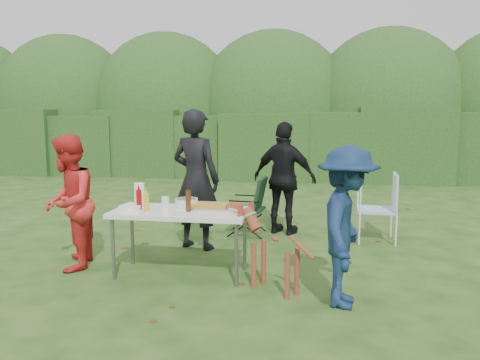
% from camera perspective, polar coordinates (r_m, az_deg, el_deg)
% --- Properties ---
extents(ground, '(80.00, 80.00, 0.00)m').
position_cam_1_polar(ground, '(5.58, -6.56, -11.49)').
color(ground, '#1E4211').
extents(hedge_row, '(22.00, 1.40, 1.70)m').
position_cam_1_polar(hedge_row, '(13.15, 3.00, 3.97)').
color(hedge_row, '#23471C').
rests_on(hedge_row, ground).
extents(shrub_backdrop, '(20.00, 2.60, 3.20)m').
position_cam_1_polar(shrub_backdrop, '(14.71, 3.73, 7.37)').
color(shrub_backdrop, '#3D6628').
rests_on(shrub_backdrop, ground).
extents(folding_table, '(1.50, 0.70, 0.74)m').
position_cam_1_polar(folding_table, '(5.67, -6.71, -3.92)').
color(folding_table, silver).
rests_on(folding_table, ground).
extents(person_cook, '(0.78, 0.63, 1.84)m').
position_cam_1_polar(person_cook, '(6.68, -4.97, 0.06)').
color(person_cook, black).
rests_on(person_cook, ground).
extents(person_red_jacket, '(0.77, 0.89, 1.56)m').
position_cam_1_polar(person_red_jacket, '(6.16, -18.68, -2.42)').
color(person_red_jacket, red).
rests_on(person_red_jacket, ground).
extents(person_black_puffy, '(1.05, 0.70, 1.65)m').
position_cam_1_polar(person_black_puffy, '(7.44, 5.01, 0.18)').
color(person_black_puffy, black).
rests_on(person_black_puffy, ground).
extents(child, '(0.69, 1.05, 1.53)m').
position_cam_1_polar(child, '(4.88, 11.89, -5.14)').
color(child, '#11274A').
rests_on(child, ground).
extents(dog, '(0.93, 0.79, 0.84)m').
position_cam_1_polar(dog, '(5.21, 3.97, -8.04)').
color(dog, brown).
rests_on(dog, ground).
extents(camping_chair, '(0.59, 0.59, 0.86)m').
position_cam_1_polar(camping_chair, '(7.43, 0.77, -2.90)').
color(camping_chair, '#16321C').
rests_on(camping_chair, ground).
extents(lawn_chair, '(0.59, 0.59, 0.96)m').
position_cam_1_polar(lawn_chair, '(7.33, 15.08, -2.93)').
color(lawn_chair, '#568ECA').
rests_on(lawn_chair, ground).
extents(food_tray, '(0.45, 0.30, 0.02)m').
position_cam_1_polar(food_tray, '(5.72, -3.42, -3.11)').
color(food_tray, '#B7B7BA').
rests_on(food_tray, folding_table).
extents(focaccia_bread, '(0.40, 0.26, 0.04)m').
position_cam_1_polar(focaccia_bread, '(5.72, -3.42, -2.84)').
color(focaccia_bread, '#B08129').
rests_on(focaccia_bread, food_tray).
extents(mustard_bottle, '(0.06, 0.06, 0.20)m').
position_cam_1_polar(mustard_bottle, '(5.64, -10.48, -2.49)').
color(mustard_bottle, gold).
rests_on(mustard_bottle, folding_table).
extents(ketchup_bottle, '(0.06, 0.06, 0.22)m').
position_cam_1_polar(ketchup_bottle, '(5.76, -11.27, -2.18)').
color(ketchup_bottle, maroon).
rests_on(ketchup_bottle, folding_table).
extents(beer_bottle, '(0.06, 0.06, 0.24)m').
position_cam_1_polar(beer_bottle, '(5.56, -5.83, -2.33)').
color(beer_bottle, '#47230F').
rests_on(beer_bottle, folding_table).
extents(paper_towel_roll, '(0.12, 0.12, 0.26)m').
position_cam_1_polar(paper_towel_roll, '(5.97, -11.24, -1.59)').
color(paper_towel_roll, white).
rests_on(paper_towel_roll, folding_table).
extents(cup_stack, '(0.08, 0.08, 0.18)m').
position_cam_1_polar(cup_stack, '(5.50, -8.36, -2.83)').
color(cup_stack, white).
rests_on(cup_stack, folding_table).
extents(pasta_bowl, '(0.26, 0.26, 0.10)m').
position_cam_1_polar(pasta_bowl, '(5.81, -6.03, -2.57)').
color(pasta_bowl, silver).
rests_on(pasta_bowl, folding_table).
extents(plate_stack, '(0.24, 0.24, 0.05)m').
position_cam_1_polar(plate_stack, '(5.75, -12.29, -3.09)').
color(plate_stack, white).
rests_on(plate_stack, folding_table).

